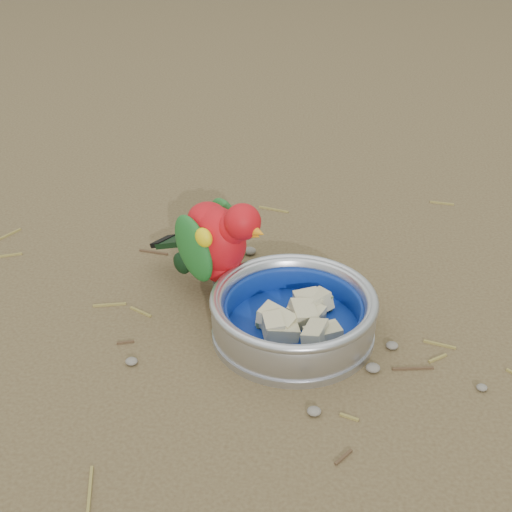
# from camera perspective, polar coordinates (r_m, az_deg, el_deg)

# --- Properties ---
(ground) EXTENTS (60.00, 60.00, 0.00)m
(ground) POSITION_cam_1_polar(r_m,az_deg,el_deg) (0.95, -3.49, -5.47)
(ground) COLOR brown
(food_bowl) EXTENTS (0.21, 0.21, 0.02)m
(food_bowl) POSITION_cam_1_polar(r_m,az_deg,el_deg) (0.93, 2.97, -5.93)
(food_bowl) COLOR #B2B2BA
(food_bowl) RESTS_ON ground
(bowl_wall) EXTENTS (0.21, 0.21, 0.04)m
(bowl_wall) POSITION_cam_1_polar(r_m,az_deg,el_deg) (0.91, 3.02, -4.43)
(bowl_wall) COLOR #B2B2BA
(bowl_wall) RESTS_ON food_bowl
(fruit_wedges) EXTENTS (0.13, 0.13, 0.03)m
(fruit_wedges) POSITION_cam_1_polar(r_m,az_deg,el_deg) (0.91, 3.01, -4.78)
(fruit_wedges) COLOR #BEB387
(fruit_wedges) RESTS_ON food_bowl
(lory_parrot) EXTENTS (0.20, 0.18, 0.15)m
(lory_parrot) POSITION_cam_1_polar(r_m,az_deg,el_deg) (0.97, -3.07, 0.59)
(lory_parrot) COLOR red
(lory_parrot) RESTS_ON ground
(ground_debris) EXTENTS (0.90, 0.80, 0.01)m
(ground_debris) POSITION_cam_1_polar(r_m,az_deg,el_deg) (0.98, -1.46, -3.78)
(ground_debris) COLOR olive
(ground_debris) RESTS_ON ground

